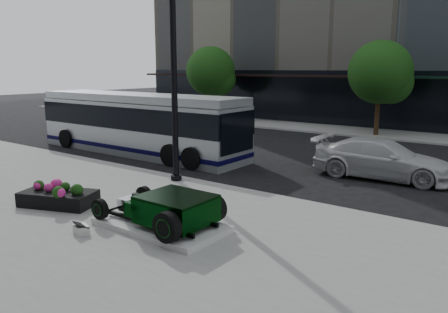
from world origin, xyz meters
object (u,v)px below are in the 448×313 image
Objects in this scene: lamppost at (174,88)px; flower_planter at (59,197)px; transit_bus at (138,123)px; white_sedan at (382,159)px; hot_rod at (170,209)px.

flower_planter is (-0.78, -4.33, -3.10)m from lamppost.
transit_bus reaches higher than flower_planter.
transit_bus is at bearing 96.01° from white_sedan.
white_sedan is at bearing 10.17° from transit_bus.
lamppost is at bearing 128.25° from white_sedan.
flower_planter is 11.67m from white_sedan.
white_sedan is (2.45, 9.15, 0.05)m from hot_rod.
lamppost is 1.40× the size of white_sedan.
white_sedan reaches higher than hot_rod.
hot_rod is 11.42m from transit_bus.
hot_rod reaches higher than flower_planter.
flower_planter is at bearing -100.17° from lamppost.
hot_rod is 4.17m from flower_planter.
flower_planter is (-4.13, -0.48, -0.32)m from hot_rod.
lamppost is at bearing 131.15° from hot_rod.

